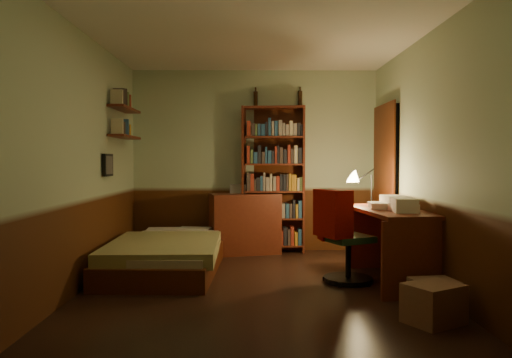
{
  "coord_description": "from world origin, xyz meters",
  "views": [
    {
      "loc": [
        -0.06,
        -5.2,
        1.3
      ],
      "look_at": [
        0.0,
        0.25,
        1.1
      ],
      "focal_mm": 35.0,
      "sensor_mm": 36.0,
      "label": 1
    }
  ],
  "objects_px": {
    "desk_lamp": "(372,175)",
    "office_chair": "(348,236)",
    "mini_stereo": "(238,189)",
    "desk": "(390,246)",
    "cardboard_box_a": "(434,304)",
    "bed": "(167,243)",
    "dresser": "(245,223)",
    "cardboard_box_b": "(434,295)",
    "bookshelf": "(274,180)"
  },
  "relations": [
    {
      "from": "desk_lamp",
      "to": "office_chair",
      "type": "height_order",
      "value": "desk_lamp"
    },
    {
      "from": "mini_stereo",
      "to": "desk",
      "type": "bearing_deg",
      "value": -44.76
    },
    {
      "from": "mini_stereo",
      "to": "cardboard_box_a",
      "type": "distance_m",
      "value": 3.64
    },
    {
      "from": "desk",
      "to": "desk_lamp",
      "type": "bearing_deg",
      "value": 86.74
    },
    {
      "from": "bed",
      "to": "dresser",
      "type": "relative_size",
      "value": 2.3
    },
    {
      "from": "mini_stereo",
      "to": "cardboard_box_b",
      "type": "bearing_deg",
      "value": -55.13
    },
    {
      "from": "dresser",
      "to": "cardboard_box_b",
      "type": "bearing_deg",
      "value": -71.68
    },
    {
      "from": "desk_lamp",
      "to": "desk",
      "type": "bearing_deg",
      "value": -93.38
    },
    {
      "from": "mini_stereo",
      "to": "dresser",
      "type": "bearing_deg",
      "value": -51.4
    },
    {
      "from": "bookshelf",
      "to": "desk_lamp",
      "type": "height_order",
      "value": "bookshelf"
    },
    {
      "from": "bookshelf",
      "to": "bed",
      "type": "bearing_deg",
      "value": -132.14
    },
    {
      "from": "office_chair",
      "to": "cardboard_box_a",
      "type": "relative_size",
      "value": 2.33
    },
    {
      "from": "office_chair",
      "to": "cardboard_box_a",
      "type": "distance_m",
      "value": 1.46
    },
    {
      "from": "dresser",
      "to": "desk",
      "type": "height_order",
      "value": "dresser"
    },
    {
      "from": "cardboard_box_b",
      "to": "mini_stereo",
      "type": "bearing_deg",
      "value": 122.43
    },
    {
      "from": "cardboard_box_a",
      "to": "desk_lamp",
      "type": "bearing_deg",
      "value": 89.85
    },
    {
      "from": "mini_stereo",
      "to": "desk_lamp",
      "type": "bearing_deg",
      "value": -30.73
    },
    {
      "from": "bookshelf",
      "to": "cardboard_box_a",
      "type": "distance_m",
      "value": 3.44
    },
    {
      "from": "bed",
      "to": "bookshelf",
      "type": "distance_m",
      "value": 1.9
    },
    {
      "from": "bookshelf",
      "to": "cardboard_box_b",
      "type": "bearing_deg",
      "value": -58.67
    },
    {
      "from": "bed",
      "to": "bookshelf",
      "type": "relative_size",
      "value": 1.05
    },
    {
      "from": "bookshelf",
      "to": "desk_lamp",
      "type": "bearing_deg",
      "value": -35.72
    },
    {
      "from": "mini_stereo",
      "to": "desk",
      "type": "relative_size",
      "value": 0.16
    },
    {
      "from": "dresser",
      "to": "mini_stereo",
      "type": "distance_m",
      "value": 0.51
    },
    {
      "from": "desk_lamp",
      "to": "cardboard_box_b",
      "type": "bearing_deg",
      "value": -90.98
    },
    {
      "from": "dresser",
      "to": "mini_stereo",
      "type": "xyz_separation_m",
      "value": [
        -0.09,
        0.13,
        0.48
      ]
    },
    {
      "from": "bookshelf",
      "to": "cardboard_box_b",
      "type": "distance_m",
      "value": 3.17
    },
    {
      "from": "cardboard_box_a",
      "to": "bed",
      "type": "bearing_deg",
      "value": 141.26
    },
    {
      "from": "dresser",
      "to": "cardboard_box_a",
      "type": "bearing_deg",
      "value": -77.01
    },
    {
      "from": "bed",
      "to": "desk_lamp",
      "type": "bearing_deg",
      "value": 5.07
    },
    {
      "from": "cardboard_box_b",
      "to": "desk_lamp",
      "type": "bearing_deg",
      "value": 94.52
    },
    {
      "from": "dresser",
      "to": "bed",
      "type": "bearing_deg",
      "value": -144.07
    },
    {
      "from": "bed",
      "to": "desk",
      "type": "height_order",
      "value": "desk"
    },
    {
      "from": "mini_stereo",
      "to": "bed",
      "type": "bearing_deg",
      "value": -121.75
    },
    {
      "from": "dresser",
      "to": "cardboard_box_a",
      "type": "relative_size",
      "value": 2.25
    },
    {
      "from": "bed",
      "to": "cardboard_box_a",
      "type": "distance_m",
      "value": 3.15
    },
    {
      "from": "desk",
      "to": "cardboard_box_b",
      "type": "relative_size",
      "value": 3.94
    },
    {
      "from": "desk_lamp",
      "to": "cardboard_box_b",
      "type": "distance_m",
      "value": 2.0
    },
    {
      "from": "bookshelf",
      "to": "mini_stereo",
      "type": "bearing_deg",
      "value": -177.99
    },
    {
      "from": "cardboard_box_a",
      "to": "cardboard_box_b",
      "type": "xyz_separation_m",
      "value": [
        0.14,
        0.37,
        -0.03
      ]
    },
    {
      "from": "office_chair",
      "to": "dresser",
      "type": "bearing_deg",
      "value": 99.38
    },
    {
      "from": "bed",
      "to": "mini_stereo",
      "type": "relative_size",
      "value": 9.48
    },
    {
      "from": "bed",
      "to": "desk_lamp",
      "type": "height_order",
      "value": "desk_lamp"
    },
    {
      "from": "dresser",
      "to": "cardboard_box_a",
      "type": "height_order",
      "value": "dresser"
    },
    {
      "from": "desk_lamp",
      "to": "bookshelf",
      "type": "bearing_deg",
      "value": 132.24
    },
    {
      "from": "bookshelf",
      "to": "cardboard_box_a",
      "type": "relative_size",
      "value": 4.91
    },
    {
      "from": "mini_stereo",
      "to": "cardboard_box_b",
      "type": "xyz_separation_m",
      "value": [
        1.78,
        -2.8,
        -0.77
      ]
    },
    {
      "from": "bed",
      "to": "dresser",
      "type": "distance_m",
      "value": 1.41
    },
    {
      "from": "desk",
      "to": "office_chair",
      "type": "relative_size",
      "value": 1.48
    },
    {
      "from": "cardboard_box_b",
      "to": "dresser",
      "type": "bearing_deg",
      "value": 122.24
    }
  ]
}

